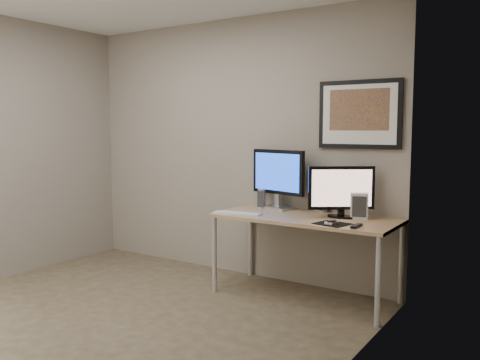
{
  "coord_description": "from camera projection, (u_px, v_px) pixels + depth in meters",
  "views": [
    {
      "loc": [
        2.92,
        -2.64,
        1.51
      ],
      "look_at": [
        0.48,
        1.1,
        1.04
      ],
      "focal_mm": 38.0,
      "sensor_mm": 36.0,
      "label": 1
    }
  ],
  "objects": [
    {
      "name": "floor",
      "position": [
        111.0,
        322.0,
        3.94
      ],
      "size": [
        3.6,
        3.6,
        0.0
      ],
      "primitive_type": "plane",
      "color": "#4A3E2E",
      "rests_on": "ground"
    },
    {
      "name": "room",
      "position": [
        147.0,
        111.0,
        4.15
      ],
      "size": [
        3.6,
        3.6,
        3.6
      ],
      "color": "white",
      "rests_on": "ground"
    },
    {
      "name": "desk",
      "position": [
        305.0,
        224.0,
        4.46
      ],
      "size": [
        1.6,
        0.7,
        0.73
      ],
      "color": "#966E49",
      "rests_on": "floor"
    },
    {
      "name": "framed_art",
      "position": [
        359.0,
        114.0,
        4.44
      ],
      "size": [
        0.75,
        0.04,
        0.6
      ],
      "color": "black",
      "rests_on": "room"
    },
    {
      "name": "monitor_large",
      "position": [
        278.0,
        176.0,
        4.84
      ],
      "size": [
        0.61,
        0.26,
        0.57
      ],
      "rotation": [
        0.0,
        0.0,
        -0.23
      ],
      "color": "silver",
      "rests_on": "desk"
    },
    {
      "name": "monitor_tv",
      "position": [
        341.0,
        190.0,
        4.35
      ],
      "size": [
        0.49,
        0.35,
        0.45
      ],
      "rotation": [
        0.0,
        0.0,
        0.61
      ],
      "color": "black",
      "rests_on": "desk"
    },
    {
      "name": "speaker_left",
      "position": [
        262.0,
        199.0,
        4.9
      ],
      "size": [
        0.08,
        0.08,
        0.19
      ],
      "primitive_type": "cylinder",
      "rotation": [
        0.0,
        0.0,
        0.15
      ],
      "color": "silver",
      "rests_on": "desk"
    },
    {
      "name": "speaker_right",
      "position": [
        323.0,
        202.0,
        4.67
      ],
      "size": [
        0.1,
        0.1,
        0.19
      ],
      "primitive_type": "cylinder",
      "rotation": [
        0.0,
        0.0,
        0.38
      ],
      "color": "silver",
      "rests_on": "desk"
    },
    {
      "name": "keyboard",
      "position": [
        237.0,
        213.0,
        4.56
      ],
      "size": [
        0.47,
        0.2,
        0.02
      ],
      "primitive_type": "cube",
      "rotation": [
        0.0,
        0.0,
        0.17
      ],
      "color": "silver",
      "rests_on": "desk"
    },
    {
      "name": "mousepad",
      "position": [
        333.0,
        224.0,
        4.1
      ],
      "size": [
        0.31,
        0.28,
        0.0
      ],
      "primitive_type": "cube",
      "rotation": [
        0.0,
        0.0,
        -0.23
      ],
      "color": "black",
      "rests_on": "desk"
    },
    {
      "name": "mouse",
      "position": [
        332.0,
        222.0,
        4.07
      ],
      "size": [
        0.08,
        0.12,
        0.04
      ],
      "primitive_type": "ellipsoid",
      "rotation": [
        0.0,
        0.0,
        -0.17
      ],
      "color": "black",
      "rests_on": "mousepad"
    },
    {
      "name": "remote",
      "position": [
        356.0,
        226.0,
        3.97
      ],
      "size": [
        0.05,
        0.17,
        0.02
      ],
      "primitive_type": "cube",
      "rotation": [
        0.0,
        0.0,
        0.04
      ],
      "color": "black",
      "rests_on": "desk"
    },
    {
      "name": "fan_unit",
      "position": [
        359.0,
        206.0,
        4.33
      ],
      "size": [
        0.17,
        0.15,
        0.22
      ],
      "primitive_type": "cube",
      "rotation": [
        0.0,
        0.0,
        0.36
      ],
      "color": "silver",
      "rests_on": "desk"
    }
  ]
}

